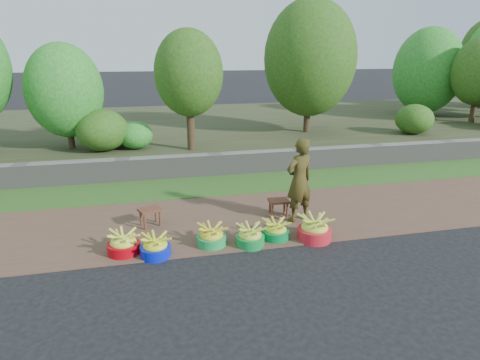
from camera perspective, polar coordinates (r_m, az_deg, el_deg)
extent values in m
plane|color=black|center=(6.39, 2.53, -9.95)|extent=(120.00, 120.00, 0.00)
cube|color=brown|center=(7.48, 0.03, -5.52)|extent=(80.00, 2.50, 0.02)
cube|color=#326021|center=(9.31, -2.67, -0.68)|extent=(80.00, 1.50, 0.04)
cube|color=slate|center=(10.04, -3.54, 2.21)|extent=(80.00, 0.35, 0.55)
cube|color=#373C22|center=(14.78, -6.63, 7.12)|extent=(80.00, 10.00, 0.50)
cylinder|color=#362A19|center=(17.87, 24.62, 9.88)|extent=(0.17, 0.17, 0.97)
ellipsoid|color=#2F882A|center=(17.78, 25.16, 13.91)|extent=(2.62, 2.62, 3.27)
cylinder|color=#362A19|center=(10.55, -7.03, 8.13)|extent=(0.21, 0.21, 1.44)
ellipsoid|color=#2F5C19|center=(10.42, -7.29, 14.84)|extent=(1.73, 1.73, 2.16)
cylinder|color=#362A19|center=(13.07, 9.56, 9.86)|extent=(0.21, 0.21, 1.42)
ellipsoid|color=#2F5C19|center=(12.95, 9.92, 16.67)|extent=(2.81, 2.81, 3.51)
cylinder|color=#362A19|center=(11.56, -23.01, 6.44)|extent=(0.16, 0.16, 0.94)
ellipsoid|color=#2F882A|center=(11.42, -23.65, 11.56)|extent=(1.91, 1.91, 2.39)
cylinder|color=#362A19|center=(16.90, 30.33, 9.14)|extent=(0.19, 0.19, 1.23)
ellipsoid|color=#2F5C19|center=(16.81, 30.97, 13.10)|extent=(1.89, 1.89, 2.37)
ellipsoid|color=#2F882A|center=(11.00, -14.64, 6.18)|extent=(0.90, 0.90, 0.72)
ellipsoid|color=#2F5C19|center=(10.99, -18.99, 6.70)|extent=(1.33, 1.33, 1.06)
ellipsoid|color=#2F5C19|center=(13.72, 23.55, 7.94)|extent=(1.15, 1.15, 0.92)
ellipsoid|color=#2F5C19|center=(11.58, -17.45, 6.55)|extent=(0.92, 0.92, 0.73)
cylinder|color=#B0040E|center=(6.50, -16.18, -9.33)|extent=(0.49, 0.49, 0.18)
ellipsoid|color=#D0DC3F|center=(6.44, -16.29, -8.23)|extent=(0.43, 0.43, 0.28)
cylinder|color=#071ACE|center=(6.31, -11.91, -9.88)|extent=(0.46, 0.46, 0.17)
ellipsoid|color=yellow|center=(6.25, -11.98, -8.83)|extent=(0.41, 0.41, 0.26)
cylinder|color=green|center=(6.51, -4.07, -8.60)|extent=(0.47, 0.47, 0.17)
ellipsoid|color=gold|center=(6.45, -4.10, -7.55)|extent=(0.42, 0.42, 0.27)
cylinder|color=#138236|center=(6.50, 1.45, -8.61)|extent=(0.46, 0.46, 0.17)
ellipsoid|color=#BACD3F|center=(6.44, 1.46, -7.58)|extent=(0.41, 0.41, 0.26)
cylinder|color=#057937|center=(6.73, 5.10, -7.73)|extent=(0.45, 0.45, 0.16)
ellipsoid|color=gold|center=(6.68, 5.13, -6.76)|extent=(0.39, 0.39, 0.25)
cylinder|color=red|center=(6.79, 10.50, -7.56)|extent=(0.56, 0.56, 0.20)
ellipsoid|color=#C0CE3E|center=(6.72, 10.58, -6.36)|extent=(0.49, 0.49, 0.32)
cube|color=#572E20|center=(7.23, -12.72, -4.14)|extent=(0.45, 0.40, 0.04)
cylinder|color=#572E20|center=(7.16, -13.39, -5.82)|extent=(0.04, 0.04, 0.28)
cylinder|color=#572E20|center=(7.25, -11.31, -5.37)|extent=(0.04, 0.04, 0.28)
cylinder|color=#572E20|center=(7.33, -13.94, -5.29)|extent=(0.04, 0.04, 0.28)
cylinder|color=#572E20|center=(7.42, -11.90, -4.86)|extent=(0.04, 0.04, 0.28)
cube|color=#572E20|center=(7.50, 5.53, -2.97)|extent=(0.39, 0.30, 0.04)
cylinder|color=#572E20|center=(7.44, 4.62, -4.46)|extent=(0.04, 0.04, 0.28)
cylinder|color=#572E20|center=(7.51, 6.72, -4.32)|extent=(0.04, 0.04, 0.28)
cylinder|color=#572E20|center=(7.61, 4.28, -3.92)|extent=(0.04, 0.04, 0.28)
cylinder|color=#572E20|center=(7.68, 6.33, -3.78)|extent=(0.04, 0.04, 0.28)
imported|color=black|center=(7.21, 8.43, -0.05)|extent=(0.65, 0.53, 1.53)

